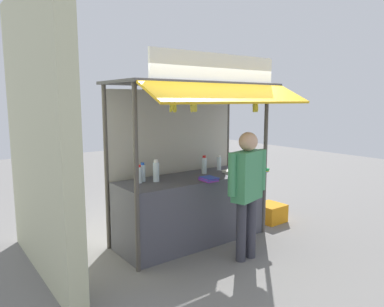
# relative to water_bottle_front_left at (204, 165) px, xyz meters

# --- Properties ---
(ground_plane) EXTENTS (20.00, 20.00, 0.00)m
(ground_plane) POSITION_rel_water_bottle_front_left_xyz_m (-0.30, -0.10, -1.10)
(ground_plane) COLOR slate
(stall_counter) EXTENTS (2.24, 0.80, 0.97)m
(stall_counter) POSITION_rel_water_bottle_front_left_xyz_m (-0.30, -0.10, -0.62)
(stall_counter) COLOR #4C4C56
(stall_counter) RESTS_ON ground
(stall_structure) EXTENTS (2.44, 1.61, 2.68)m
(stall_structure) POSITION_rel_water_bottle_front_left_xyz_m (-0.30, -0.00, 0.53)
(stall_structure) COLOR #4C4742
(stall_structure) RESTS_ON ground
(water_bottle_front_left) EXTENTS (0.08, 0.08, 0.28)m
(water_bottle_front_left) POSITION_rel_water_bottle_front_left_xyz_m (0.00, 0.00, 0.00)
(water_bottle_front_left) COLOR silver
(water_bottle_front_left) RESTS_ON stall_counter
(water_bottle_left) EXTENTS (0.07, 0.07, 0.25)m
(water_bottle_left) POSITION_rel_water_bottle_front_left_xyz_m (-1.10, 0.03, -0.01)
(water_bottle_left) COLOR silver
(water_bottle_left) RESTS_ON stall_counter
(water_bottle_back_left) EXTENTS (0.07, 0.07, 0.24)m
(water_bottle_back_left) POSITION_rel_water_bottle_front_left_xyz_m (0.37, 0.07, -0.02)
(water_bottle_back_left) COLOR silver
(water_bottle_back_left) RESTS_ON stall_counter
(water_bottle_mid_right) EXTENTS (0.07, 0.07, 0.27)m
(water_bottle_mid_right) POSITION_rel_water_bottle_front_left_xyz_m (-1.02, 0.08, -0.01)
(water_bottle_mid_right) COLOR silver
(water_bottle_mid_right) RESTS_ON stall_counter
(water_bottle_center) EXTENTS (0.09, 0.09, 0.31)m
(water_bottle_center) POSITION_rel_water_bottle_front_left_xyz_m (-0.88, -0.04, 0.01)
(water_bottle_center) COLOR silver
(water_bottle_center) RESTS_ON stall_counter
(magazine_stack_rear_center) EXTENTS (0.27, 0.31, 0.04)m
(magazine_stack_rear_center) POSITION_rel_water_bottle_front_left_xyz_m (0.38, -0.25, -0.11)
(magazine_stack_rear_center) COLOR white
(magazine_stack_rear_center) RESTS_ON stall_counter
(magazine_stack_far_right) EXTENTS (0.22, 0.26, 0.05)m
(magazine_stack_far_right) POSITION_rel_water_bottle_front_left_xyz_m (-0.26, -0.43, -0.11)
(magazine_stack_far_right) COLOR purple
(magazine_stack_far_right) RESTS_ON stall_counter
(magazine_stack_right) EXTENTS (0.26, 0.29, 0.07)m
(magazine_stack_right) POSITION_rel_water_bottle_front_left_xyz_m (0.75, -0.41, -0.10)
(magazine_stack_right) COLOR blue
(magazine_stack_right) RESTS_ON stall_counter
(banana_bunch_rightmost) EXTENTS (0.11, 0.11, 0.26)m
(banana_bunch_rightmost) POSITION_rel_water_bottle_front_left_xyz_m (-0.96, -0.60, 0.92)
(banana_bunch_rightmost) COLOR #332D23
(banana_bunch_inner_right) EXTENTS (0.11, 0.11, 0.27)m
(banana_bunch_inner_right) POSITION_rel_water_bottle_front_left_xyz_m (-0.65, -0.60, 0.91)
(banana_bunch_inner_right) COLOR #332D23
(banana_bunch_inner_left) EXTENTS (0.11, 0.10, 0.29)m
(banana_bunch_inner_left) POSITION_rel_water_bottle_front_left_xyz_m (0.46, -0.60, 0.90)
(banana_bunch_inner_left) COLOR #332D23
(vendor_person) EXTENTS (0.64, 0.33, 1.69)m
(vendor_person) POSITION_rel_water_bottle_front_left_xyz_m (-0.11, -1.04, -0.09)
(vendor_person) COLOR #383842
(vendor_person) RESTS_ON ground
(plastic_crate) EXTENTS (0.44, 0.44, 0.31)m
(plastic_crate) POSITION_rel_water_bottle_front_left_xyz_m (1.30, -0.22, -0.95)
(plastic_crate) COLOR orange
(plastic_crate) RESTS_ON ground
(neighbour_wall) EXTENTS (0.20, 2.40, 3.37)m
(neighbour_wall) POSITION_rel_water_bottle_front_left_xyz_m (-2.33, 0.20, 0.58)
(neighbour_wall) COLOR beige
(neighbour_wall) RESTS_ON ground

